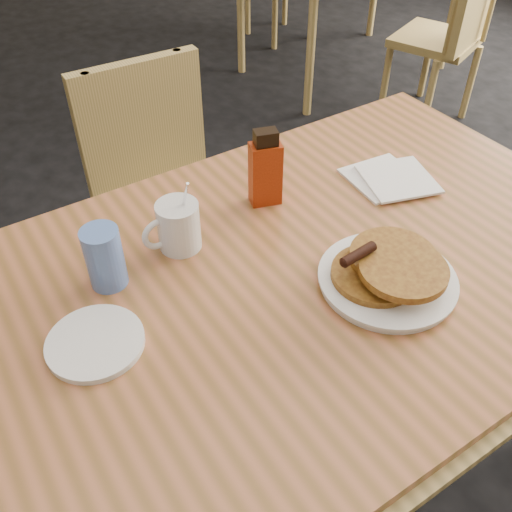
{
  "coord_description": "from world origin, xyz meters",
  "views": [
    {
      "loc": [
        -0.49,
        -0.62,
        1.51
      ],
      "look_at": [
        -0.05,
        0.03,
        0.8
      ],
      "focal_mm": 40.0,
      "sensor_mm": 36.0,
      "label": 1
    }
  ],
  "objects_px": {
    "pancake_plate": "(388,274)",
    "coffee_mug": "(177,226)",
    "main_table": "(314,273)",
    "chair_main_far": "(161,181)",
    "syrup_bottle": "(265,170)",
    "chair_neighbor_near": "(453,26)",
    "blue_tumbler": "(104,258)"
  },
  "relations": [
    {
      "from": "syrup_bottle",
      "to": "main_table",
      "type": "bearing_deg",
      "value": -78.12
    },
    {
      "from": "main_table",
      "to": "coffee_mug",
      "type": "height_order",
      "value": "coffee_mug"
    },
    {
      "from": "pancake_plate",
      "to": "coffee_mug",
      "type": "xyz_separation_m",
      "value": [
        -0.27,
        0.31,
        0.03
      ]
    },
    {
      "from": "blue_tumbler",
      "to": "pancake_plate",
      "type": "bearing_deg",
      "value": -34.59
    },
    {
      "from": "syrup_bottle",
      "to": "chair_main_far",
      "type": "bearing_deg",
      "value": 110.69
    },
    {
      "from": "chair_main_far",
      "to": "syrup_bottle",
      "type": "bearing_deg",
      "value": -85.26
    },
    {
      "from": "chair_main_far",
      "to": "syrup_bottle",
      "type": "distance_m",
      "value": 0.62
    },
    {
      "from": "chair_main_far",
      "to": "syrup_bottle",
      "type": "relative_size",
      "value": 4.89
    },
    {
      "from": "main_table",
      "to": "blue_tumbler",
      "type": "xyz_separation_m",
      "value": [
        -0.36,
        0.17,
        0.1
      ]
    },
    {
      "from": "main_table",
      "to": "blue_tumbler",
      "type": "bearing_deg",
      "value": 155.11
    },
    {
      "from": "coffee_mug",
      "to": "blue_tumbler",
      "type": "bearing_deg",
      "value": -155.35
    },
    {
      "from": "coffee_mug",
      "to": "syrup_bottle",
      "type": "xyz_separation_m",
      "value": [
        0.23,
        0.03,
        0.03
      ]
    },
    {
      "from": "pancake_plate",
      "to": "coffee_mug",
      "type": "bearing_deg",
      "value": 130.83
    },
    {
      "from": "pancake_plate",
      "to": "syrup_bottle",
      "type": "relative_size",
      "value": 1.48
    },
    {
      "from": "main_table",
      "to": "syrup_bottle",
      "type": "height_order",
      "value": "syrup_bottle"
    },
    {
      "from": "main_table",
      "to": "pancake_plate",
      "type": "relative_size",
      "value": 5.28
    },
    {
      "from": "chair_main_far",
      "to": "coffee_mug",
      "type": "bearing_deg",
      "value": -108.02
    },
    {
      "from": "chair_neighbor_near",
      "to": "pancake_plate",
      "type": "bearing_deg",
      "value": -163.66
    },
    {
      "from": "syrup_bottle",
      "to": "blue_tumbler",
      "type": "distance_m",
      "value": 0.39
    },
    {
      "from": "main_table",
      "to": "chair_main_far",
      "type": "relative_size",
      "value": 1.6
    },
    {
      "from": "syrup_bottle",
      "to": "coffee_mug",
      "type": "bearing_deg",
      "value": -154.1
    },
    {
      "from": "chair_neighbor_near",
      "to": "chair_main_far",
      "type": "bearing_deg",
      "value": 172.53
    },
    {
      "from": "main_table",
      "to": "coffee_mug",
      "type": "relative_size",
      "value": 8.6
    },
    {
      "from": "main_table",
      "to": "chair_main_far",
      "type": "xyz_separation_m",
      "value": [
        0.01,
        0.74,
        -0.2
      ]
    },
    {
      "from": "chair_main_far",
      "to": "chair_neighbor_near",
      "type": "height_order",
      "value": "chair_main_far"
    },
    {
      "from": "syrup_bottle",
      "to": "blue_tumbler",
      "type": "height_order",
      "value": "syrup_bottle"
    },
    {
      "from": "chair_main_far",
      "to": "blue_tumbler",
      "type": "bearing_deg",
      "value": -119.95
    },
    {
      "from": "chair_main_far",
      "to": "pancake_plate",
      "type": "xyz_separation_m",
      "value": [
        0.06,
        -0.87,
        0.27
      ]
    },
    {
      "from": "pancake_plate",
      "to": "syrup_bottle",
      "type": "height_order",
      "value": "syrup_bottle"
    },
    {
      "from": "chair_neighbor_near",
      "to": "coffee_mug",
      "type": "relative_size",
      "value": 5.25
    },
    {
      "from": "chair_neighbor_near",
      "to": "coffee_mug",
      "type": "distance_m",
      "value": 2.22
    },
    {
      "from": "pancake_plate",
      "to": "coffee_mug",
      "type": "height_order",
      "value": "coffee_mug"
    }
  ]
}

